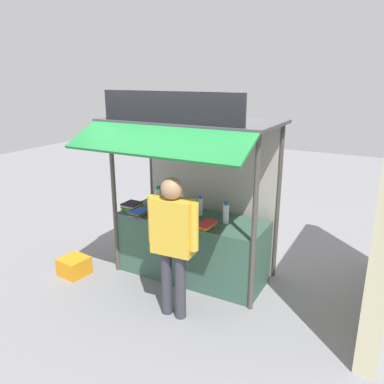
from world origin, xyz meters
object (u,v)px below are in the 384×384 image
object	(u,v)px
banana_bunch_inner_left	(209,156)
banana_bunch_leftmost	(153,152)
water_bottle_rear_center	(159,197)
water_bottle_front_left	(167,200)
magazine_stack_far_right	(132,206)
water_bottle_back_right	(182,203)
magazine_stack_mid_right	(181,215)
magazine_stack_front_right	(140,213)
water_bottle_center	(200,206)
banana_bunch_rightmost	(127,148)
water_bottle_mid_left	(226,213)
magazine_stack_right	(207,225)
banana_bunch_inner_right	(190,155)
plastic_crate	(74,266)
vendor_person	(173,236)

from	to	relation	value
banana_bunch_inner_left	banana_bunch_leftmost	xyz separation A→B (m)	(-0.74, 0.00, -0.03)
water_bottle_rear_center	water_bottle_front_left	world-z (taller)	water_bottle_rear_center
magazine_stack_far_right	banana_bunch_leftmost	world-z (taller)	banana_bunch_leftmost
water_bottle_back_right	magazine_stack_far_right	bearing A→B (deg)	-162.34
water_bottle_front_left	banana_bunch_leftmost	bearing A→B (deg)	-71.27
magazine_stack_mid_right	banana_bunch_inner_left	bearing A→B (deg)	-30.94
water_bottle_front_left	magazine_stack_front_right	xyz separation A→B (m)	(-0.18, -0.42, -0.09)
water_bottle_center	magazine_stack_mid_right	size ratio (longest dim) A/B	0.89
water_bottle_center	banana_bunch_rightmost	size ratio (longest dim) A/B	0.91
water_bottle_mid_left	banana_bunch_rightmost	world-z (taller)	banana_bunch_rightmost
water_bottle_back_right	magazine_stack_front_right	world-z (taller)	water_bottle_back_right
water_bottle_center	banana_bunch_inner_left	bearing A→B (deg)	-54.86
water_bottle_center	water_bottle_front_left	distance (m)	0.53
water_bottle_front_left	magazine_stack_right	xyz separation A→B (m)	(0.81, -0.36, -0.09)
water_bottle_mid_left	water_bottle_back_right	bearing A→B (deg)	171.68
water_bottle_back_right	water_bottle_mid_left	bearing A→B (deg)	-8.32
water_bottle_front_left	magazine_stack_far_right	xyz separation A→B (m)	(-0.44, -0.24, -0.08)
banana_bunch_leftmost	banana_bunch_rightmost	distance (m)	0.39
water_bottle_rear_center	magazine_stack_front_right	xyz separation A→B (m)	(-0.03, -0.42, -0.11)
magazine_stack_right	banana_bunch_rightmost	distance (m)	1.37
banana_bunch_inner_right	plastic_crate	world-z (taller)	banana_bunch_inner_right
water_bottle_front_left	magazine_stack_front_right	world-z (taller)	water_bottle_front_left
water_bottle_mid_left	water_bottle_front_left	bearing A→B (deg)	172.73
magazine_stack_right	magazine_stack_far_right	size ratio (longest dim) A/B	1.13
water_bottle_mid_left	magazine_stack_front_right	size ratio (longest dim) A/B	0.90
water_bottle_front_left	magazine_stack_right	size ratio (longest dim) A/B	0.83
magazine_stack_mid_right	plastic_crate	bearing A→B (deg)	-154.46
water_bottle_center	banana_bunch_inner_left	distance (m)	1.11
magazine_stack_far_right	vendor_person	world-z (taller)	vendor_person
water_bottle_rear_center	magazine_stack_right	xyz separation A→B (m)	(0.96, -0.37, -0.11)
water_bottle_front_left	magazine_stack_right	distance (m)	0.89
banana_bunch_inner_right	plastic_crate	size ratio (longest dim) A/B	0.84
water_bottle_center	water_bottle_front_left	bearing A→B (deg)	178.51
water_bottle_back_right	magazine_stack_mid_right	distance (m)	0.29
water_bottle_center	magazine_stack_far_right	size ratio (longest dim) A/B	0.94
water_bottle_rear_center	banana_bunch_rightmost	size ratio (longest dim) A/B	1.05
water_bottle_center	banana_bunch_leftmost	xyz separation A→B (m)	(-0.32, -0.60, 0.81)
water_bottle_center	magazine_stack_right	size ratio (longest dim) A/B	0.83
vendor_person	water_bottle_center	bearing A→B (deg)	97.25
magazine_stack_right	banana_bunch_rightmost	xyz separation A→B (m)	(-0.99, -0.26, 0.91)
water_bottle_center	magazine_stack_far_right	world-z (taller)	water_bottle_center
water_bottle_front_left	magazine_stack_mid_right	bearing A→B (deg)	-35.74
magazine_stack_far_right	vendor_person	distance (m)	1.44
banana_bunch_rightmost	banana_bunch_inner_right	bearing A→B (deg)	0.16
water_bottle_front_left	vendor_person	world-z (taller)	vendor_person
magazine_stack_front_right	magazine_stack_mid_right	size ratio (longest dim) A/B	1.05
magazine_stack_mid_right	banana_bunch_leftmost	size ratio (longest dim) A/B	0.99
water_bottle_center	banana_bunch_leftmost	world-z (taller)	banana_bunch_leftmost
water_bottle_back_right	banana_bunch_rightmost	world-z (taller)	banana_bunch_rightmost
magazine_stack_right	plastic_crate	world-z (taller)	magazine_stack_right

